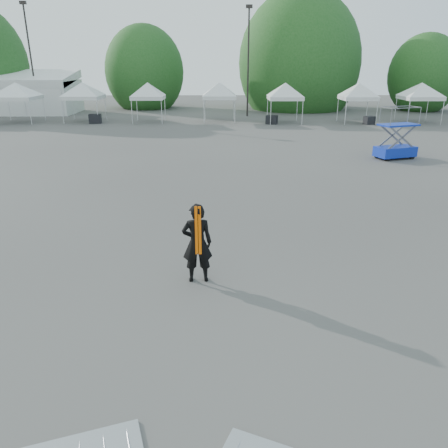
{
  "coord_description": "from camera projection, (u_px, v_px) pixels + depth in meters",
  "views": [
    {
      "loc": [
        0.18,
        -11.51,
        5.04
      ],
      "look_at": [
        0.31,
        -1.51,
        1.3
      ],
      "focal_mm": 35.0,
      "sensor_mm": 36.0,
      "label": 1
    }
  ],
  "objects": [
    {
      "name": "tent_e",
      "position": [
        219.0,
        85.0,
        37.83
      ],
      "size": [
        4.02,
        4.02,
        3.88
      ],
      "color": "silver",
      "rests_on": "ground"
    },
    {
      "name": "tent_h",
      "position": [
        422.0,
        86.0,
        37.08
      ],
      "size": [
        4.31,
        4.31,
        3.88
      ],
      "color": "silver",
      "rests_on": "ground"
    },
    {
      "name": "tree_far_e",
      "position": [
        424.0,
        75.0,
        46.18
      ],
      "size": [
        3.84,
        3.84,
        5.84
      ],
      "color": "#382314",
      "rests_on": "ground"
    },
    {
      "name": "tent_c",
      "position": [
        82.0,
        86.0,
        37.67
      ],
      "size": [
        4.44,
        4.44,
        3.88
      ],
      "color": "silver",
      "rests_on": "ground"
    },
    {
      "name": "tent_f",
      "position": [
        286.0,
        86.0,
        36.96
      ],
      "size": [
        4.03,
        4.03,
        3.88
      ],
      "color": "silver",
      "rests_on": "ground"
    },
    {
      "name": "light_pole_east",
      "position": [
        248.0,
        56.0,
        40.61
      ],
      "size": [
        0.6,
        0.25,
        9.8
      ],
      "color": "black",
      "rests_on": "ground"
    },
    {
      "name": "tent_g",
      "position": [
        359.0,
        86.0,
        36.92
      ],
      "size": [
        3.99,
        3.99,
        3.88
      ],
      "color": "silver",
      "rests_on": "ground"
    },
    {
      "name": "crate_east",
      "position": [
        370.0,
        120.0,
        36.93
      ],
      "size": [
        1.01,
        0.88,
        0.67
      ],
      "primitive_type": "cube",
      "rotation": [
        0.0,
        0.0,
        0.28
      ],
      "color": "black",
      "rests_on": "ground"
    },
    {
      "name": "crate_mid",
      "position": [
        272.0,
        120.0,
        37.13
      ],
      "size": [
        1.11,
        0.98,
        0.72
      ],
      "primitive_type": "cube",
      "rotation": [
        0.0,
        0.0,
        -0.33
      ],
      "color": "black",
      "rests_on": "ground"
    },
    {
      "name": "light_pole_west",
      "position": [
        30.0,
        53.0,
        42.14
      ],
      "size": [
        0.6,
        0.25,
        10.3
      ],
      "color": "black",
      "rests_on": "ground"
    },
    {
      "name": "tent_d",
      "position": [
        148.0,
        86.0,
        37.35
      ],
      "size": [
        3.84,
        3.84,
        3.88
      ],
      "color": "silver",
      "rests_on": "ground"
    },
    {
      "name": "crate_west",
      "position": [
        95.0,
        119.0,
        37.5
      ],
      "size": [
        1.09,
        0.89,
        0.78
      ],
      "primitive_type": "cube",
      "rotation": [
        0.0,
        0.0,
        0.12
      ],
      "color": "black",
      "rests_on": "ground"
    },
    {
      "name": "ground",
      "position": [
        213.0,
        248.0,
        12.54
      ],
      "size": [
        120.0,
        120.0,
        0.0
      ],
      "primitive_type": "plane",
      "color": "#474442",
      "rests_on": "ground"
    },
    {
      "name": "tent_b",
      "position": [
        15.0,
        86.0,
        37.07
      ],
      "size": [
        4.7,
        4.7,
        3.88
      ],
      "color": "silver",
      "rests_on": "ground"
    },
    {
      "name": "tree_mid_e",
      "position": [
        299.0,
        63.0,
        47.48
      ],
      "size": [
        5.12,
        5.12,
        7.79
      ],
      "color": "#382314",
      "rests_on": "ground"
    },
    {
      "name": "man",
      "position": [
        197.0,
        243.0,
        10.35
      ],
      "size": [
        0.76,
        0.53,
        1.97
      ],
      "rotation": [
        0.0,
        0.0,
        3.22
      ],
      "color": "black",
      "rests_on": "ground"
    },
    {
      "name": "marquee",
      "position": [
        0.0,
        93.0,
        44.36
      ],
      "size": [
        15.0,
        6.25,
        4.23
      ],
      "color": "silver",
      "rests_on": "ground"
    },
    {
      "name": "tree_mid_w",
      "position": [
        145.0,
        72.0,
        48.53
      ],
      "size": [
        4.16,
        4.16,
        6.33
      ],
      "color": "#382314",
      "rests_on": "ground"
    },
    {
      "name": "scissor_lift",
      "position": [
        397.0,
        133.0,
        23.56
      ],
      "size": [
        2.38,
        1.71,
        2.77
      ],
      "rotation": [
        0.0,
        0.0,
        0.33
      ],
      "color": "#0B2995",
      "rests_on": "ground"
    }
  ]
}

